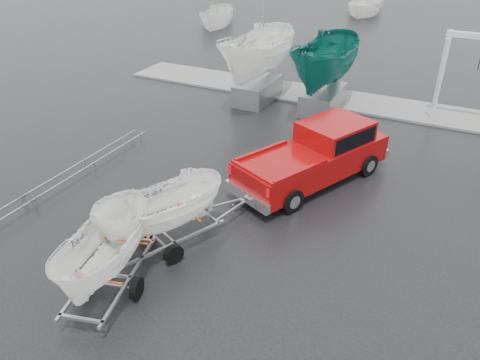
# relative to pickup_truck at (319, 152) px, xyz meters

# --- Properties ---
(ground_plane) EXTENTS (120.00, 120.00, 0.00)m
(ground_plane) POSITION_rel_pickup_truck_xyz_m (0.75, -4.32, -1.10)
(ground_plane) COLOR black
(ground_plane) RESTS_ON ground
(dock) EXTENTS (30.00, 3.00, 0.12)m
(dock) POSITION_rel_pickup_truck_xyz_m (0.75, 8.68, -1.05)
(dock) COLOR gray
(dock) RESTS_ON ground
(pickup_truck) EXTENTS (4.59, 6.66, 2.11)m
(pickup_truck) POSITION_rel_pickup_truck_xyz_m (0.00, 0.00, 0.00)
(pickup_truck) COLOR #8B0708
(pickup_truck) RESTS_ON ground
(trailer_hitched) EXTENTS (2.57, 3.76, 4.68)m
(trailer_hitched) POSITION_rel_pickup_truck_xyz_m (-2.78, -6.08, 1.44)
(trailer_hitched) COLOR gray
(trailer_hitched) RESTS_ON ground
(trailer_parked) EXTENTS (2.04, 3.78, 4.66)m
(trailer_parked) POSITION_rel_pickup_truck_xyz_m (-3.05, -8.22, 1.44)
(trailer_parked) COLOR gray
(trailer_parked) RESTS_ON ground
(boat_hoist) EXTENTS (3.30, 2.18, 4.12)m
(boat_hoist) POSITION_rel_pickup_truck_xyz_m (4.65, 8.68, 1.57)
(boat_hoist) COLOR silver
(boat_hoist) RESTS_ON ground
(keelboat_0) EXTENTS (2.60, 3.20, 10.77)m
(keelboat_0) POSITION_rel_pickup_truck_xyz_m (-5.55, 6.68, 3.04)
(keelboat_0) COLOR gray
(keelboat_0) RESTS_ON ground
(keelboat_1) EXTENTS (2.54, 3.20, 7.87)m
(keelboat_1) POSITION_rel_pickup_truck_xyz_m (-2.01, 6.88, 2.95)
(keelboat_1) COLOR gray
(keelboat_1) RESTS_ON ground
(mast_rack_0) EXTENTS (0.56, 6.50, 0.06)m
(mast_rack_0) POSITION_rel_pickup_truck_xyz_m (-8.25, -3.32, -0.75)
(mast_rack_0) COLOR gray
(mast_rack_0) RESTS_ON ground
(moored_boat_0) EXTENTS (2.99, 3.03, 11.23)m
(moored_boat_0) POSITION_rel_pickup_truck_xyz_m (-16.69, 22.41, -1.09)
(moored_boat_0) COLOR white
(moored_boat_0) RESTS_ON ground
(moored_boat_1) EXTENTS (2.88, 2.95, 11.77)m
(moored_boat_1) POSITION_rel_pickup_truck_xyz_m (-6.23, 33.79, -1.10)
(moored_boat_1) COLOR white
(moored_boat_1) RESTS_ON ground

